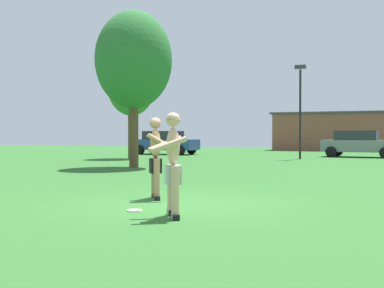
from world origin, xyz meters
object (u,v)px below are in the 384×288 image
Objects in this scene: tree_left_field at (134,60)px; lamp_post at (300,101)px; frisbee at (135,211)px; player_in_black at (156,156)px; player_with_cap at (173,159)px; car_gray_near_post at (359,143)px; car_blue_mid_lot at (165,142)px; tree_right_field at (131,86)px.

lamp_post is at bearing 60.58° from tree_left_field.
tree_left_field is (-5.22, -9.26, 1.21)m from lamp_post.
frisbee is 19.77m from lamp_post.
player_with_cap is at bearing -57.00° from player_in_black.
car_gray_near_post is 1.03× the size of car_blue_mid_lot.
car_gray_near_post is 15.69m from tree_left_field.
player_with_cap reaches higher than player_in_black.
car_gray_near_post is (2.42, 23.21, 0.81)m from frisbee.
tree_right_field reaches higher than player_with_cap.
player_in_black reaches higher than car_gray_near_post.
player_with_cap is 23.59m from car_gray_near_post.
player_with_cap reaches higher than car_blue_mid_lot.
tree_left_field reaches higher than car_gray_near_post.
tree_right_field is (-8.93, -2.82, 0.85)m from lamp_post.
car_gray_near_post is at bearing 82.54° from player_in_black.
tree_right_field is at bearing 120.82° from player_in_black.
lamp_post is 0.89× the size of tree_right_field.
tree_right_field is at bearing -83.67° from car_blue_mid_lot.
tree_right_field is (-8.97, 15.04, 3.14)m from player_in_black.
player_in_black reaches higher than frisbee.
frisbee is at bearing -66.01° from car_blue_mid_lot.
car_blue_mid_lot is at bearing 114.76° from player_in_black.
car_blue_mid_lot is at bearing 109.55° from tree_left_field.
lamp_post is 9.40m from tree_right_field.
player_in_black is at bearing -65.24° from car_blue_mid_lot.
car_gray_near_post is 5.25m from lamp_post.
player_in_black is at bearing -89.86° from lamp_post.
tree_left_field is at bearing 121.49° from player_in_black.
player_in_black is 0.27× the size of tree_left_field.
car_gray_near_post is at bearing 84.04° from frisbee.
car_blue_mid_lot is 13.48m from tree_left_field.
tree_left_field is at bearing 118.93° from frisbee.
lamp_post is (-0.04, 17.86, 2.30)m from player_in_black.
tree_right_field reaches higher than lamp_post.
player_with_cap is 0.40× the size of car_blue_mid_lot.
frisbee is 0.06× the size of car_blue_mid_lot.
tree_left_field reaches higher than lamp_post.
tree_right_field is (-10.26, 17.02, 3.09)m from player_with_cap.
car_blue_mid_lot is at bearing 96.33° from tree_right_field.
player_in_black is (-1.29, 1.98, -0.05)m from player_with_cap.
player_in_black is 17.79m from tree_right_field.
player_with_cap is 25.29m from car_blue_mid_lot.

